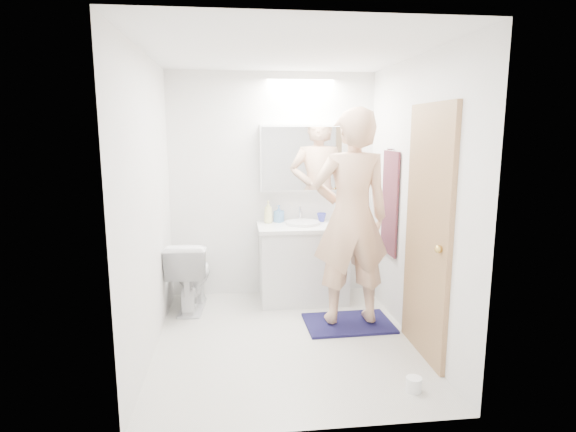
{
  "coord_description": "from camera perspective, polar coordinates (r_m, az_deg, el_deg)",
  "views": [
    {
      "loc": [
        -0.42,
        -3.77,
        1.79
      ],
      "look_at": [
        0.05,
        0.25,
        1.05
      ],
      "focal_mm": 29.19,
      "sensor_mm": 36.0,
      "label": 1
    }
  ],
  "objects": [
    {
      "name": "toothbrush_cup",
      "position": [
        5.07,
        4.1,
        -0.15
      ],
      "size": [
        0.13,
        0.13,
        0.09
      ],
      "primitive_type": "imported",
      "rotation": [
        0.0,
        0.0,
        -0.43
      ],
      "color": "#393FAD",
      "rests_on": "countertop"
    },
    {
      "name": "mirror_panel",
      "position": [
        4.94,
        1.75,
        6.99
      ],
      "size": [
        0.84,
        0.01,
        0.66
      ],
      "primitive_type": "cube",
      "color": "silver",
      "rests_on": "medicine_cabinet"
    },
    {
      "name": "soap_bottle_a",
      "position": [
        4.98,
        -2.42,
        0.51
      ],
      "size": [
        0.09,
        0.09,
        0.24
      ],
      "primitive_type": "imported",
      "rotation": [
        0.0,
        0.0,
        0.02
      ],
      "color": "beige",
      "rests_on": "countertop"
    },
    {
      "name": "wall_front",
      "position": [
        2.63,
        2.72,
        -2.68
      ],
      "size": [
        2.5,
        0.0,
        2.5
      ],
      "primitive_type": "plane",
      "rotation": [
        -1.57,
        0.0,
        0.0
      ],
      "color": "white",
      "rests_on": "floor"
    },
    {
      "name": "faucet",
      "position": [
        5.09,
        1.5,
        0.29
      ],
      "size": [
        0.02,
        0.02,
        0.16
      ],
      "primitive_type": "cylinder",
      "color": "silver",
      "rests_on": "countertop"
    },
    {
      "name": "wall_right",
      "position": [
        4.11,
        15.11,
        1.74
      ],
      "size": [
        0.0,
        2.5,
        2.5
      ],
      "primitive_type": "plane",
      "rotation": [
        1.57,
        0.0,
        -1.57
      ],
      "color": "white",
      "rests_on": "floor"
    },
    {
      "name": "vanity_cabinet",
      "position": [
        4.99,
        1.83,
        -5.93
      ],
      "size": [
        0.9,
        0.55,
        0.78
      ],
      "primitive_type": "cube",
      "color": "silver",
      "rests_on": "floor"
    },
    {
      "name": "wall_left",
      "position": [
        3.88,
        -16.67,
        1.16
      ],
      "size": [
        0.0,
        2.5,
        2.5
      ],
      "primitive_type": "plane",
      "rotation": [
        1.57,
        0.0,
        1.57
      ],
      "color": "white",
      "rests_on": "floor"
    },
    {
      "name": "towel",
      "position": [
        4.63,
        12.3,
        1.54
      ],
      "size": [
        0.02,
        0.42,
        1.0
      ],
      "primitive_type": "cube",
      "color": "#13153C",
      "rests_on": "wall_right"
    },
    {
      "name": "sink_basin",
      "position": [
        4.92,
        1.81,
        -0.85
      ],
      "size": [
        0.36,
        0.36,
        0.03
      ],
      "primitive_type": "cylinder",
      "color": "silver",
      "rests_on": "countertop"
    },
    {
      "name": "person",
      "position": [
        4.24,
        7.68,
        -0.21
      ],
      "size": [
        0.72,
        0.48,
        1.94
      ],
      "primitive_type": "imported",
      "rotation": [
        0.0,
        0.0,
        3.17
      ],
      "color": "#E0AC86",
      "rests_on": "bath_rug"
    },
    {
      "name": "bath_rug",
      "position": [
        4.54,
        7.36,
        -12.82
      ],
      "size": [
        0.81,
        0.57,
        0.02
      ],
      "primitive_type": "cube",
      "rotation": [
        0.0,
        0.0,
        0.03
      ],
      "color": "#151440",
      "rests_on": "floor"
    },
    {
      "name": "soap_bottle_b",
      "position": [
        5.02,
        -1.12,
        0.28
      ],
      "size": [
        0.12,
        0.12,
        0.18
      ],
      "primitive_type": "imported",
      "rotation": [
        0.0,
        0.0,
        -0.72
      ],
      "color": "#5F93CC",
      "rests_on": "countertop"
    },
    {
      "name": "medicine_cabinet",
      "position": [
        5.01,
        1.62,
        7.04
      ],
      "size": [
        0.88,
        0.14,
        0.7
      ],
      "primitive_type": "cube",
      "color": "white",
      "rests_on": "wall_back"
    },
    {
      "name": "ceiling",
      "position": [
        3.85,
        -0.33,
        19.47
      ],
      "size": [
        2.5,
        2.5,
        0.0
      ],
      "primitive_type": "plane",
      "rotation": [
        3.14,
        0.0,
        0.0
      ],
      "color": "white",
      "rests_on": "floor"
    },
    {
      "name": "floor",
      "position": [
        4.2,
        -0.29,
        -14.88
      ],
      "size": [
        2.5,
        2.5,
        0.0
      ],
      "primitive_type": "plane",
      "color": "silver",
      "rests_on": "ground"
    },
    {
      "name": "towel_hook",
      "position": [
        4.58,
        12.4,
        7.99
      ],
      "size": [
        0.07,
        0.02,
        0.02
      ],
      "primitive_type": "cylinder",
      "rotation": [
        0.0,
        1.57,
        0.0
      ],
      "color": "silver",
      "rests_on": "wall_right"
    },
    {
      "name": "door",
      "position": [
        3.82,
        16.62,
        -2.03
      ],
      "size": [
        0.04,
        0.8,
        2.0
      ],
      "primitive_type": "cube",
      "color": "tan",
      "rests_on": "wall_right"
    },
    {
      "name": "countertop",
      "position": [
        4.9,
        1.85,
        -1.32
      ],
      "size": [
        0.95,
        0.58,
        0.04
      ],
      "primitive_type": "cube",
      "color": "white",
      "rests_on": "vanity_cabinet"
    },
    {
      "name": "door_knob",
      "position": [
        3.55,
        17.88,
        -3.86
      ],
      "size": [
        0.06,
        0.06,
        0.06
      ],
      "primitive_type": "sphere",
      "color": "gold",
      "rests_on": "door"
    },
    {
      "name": "toilet",
      "position": [
        4.86,
        -11.8,
        -6.98
      ],
      "size": [
        0.46,
        0.73,
        0.72
      ],
      "primitive_type": "imported",
      "rotation": [
        0.0,
        0.0,
        3.06
      ],
      "color": "white",
      "rests_on": "floor"
    },
    {
      "name": "toilet_paper_roll",
      "position": [
        3.57,
        15.07,
        -19.19
      ],
      "size": [
        0.11,
        0.11,
        0.1
      ],
      "primitive_type": "cylinder",
      "color": "white",
      "rests_on": "floor"
    },
    {
      "name": "wall_back",
      "position": [
        5.08,
        -1.88,
        3.68
      ],
      "size": [
        2.5,
        0.0,
        2.5
      ],
      "primitive_type": "plane",
      "rotation": [
        1.57,
        0.0,
        0.0
      ],
      "color": "white",
      "rests_on": "floor"
    }
  ]
}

